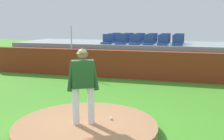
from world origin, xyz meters
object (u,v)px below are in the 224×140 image
(stadium_chair_8, at_px, (138,40))
(stadium_chair_14, at_px, (141,39))
(stadium_chair_16, at_px, (166,40))
(stadium_chair_7, at_px, (125,40))
(pitcher, at_px, (83,80))
(stadium_chair_12, at_px, (116,39))
(stadium_chair_3, at_px, (148,42))
(stadium_chair_5, at_px, (177,42))
(stadium_chair_13, at_px, (129,39))
(stadium_chair_1, at_px, (121,41))
(stadium_chair_2, at_px, (135,41))
(stadium_chair_0, at_px, (107,41))
(stadium_chair_11, at_px, (178,41))
(stadium_chair_6, at_px, (112,40))
(stadium_chair_15, at_px, (153,39))
(stadium_chair_17, at_px, (179,40))
(stadium_chair_4, at_px, (163,42))
(baseball, at_px, (111,118))
(stadium_chair_9, at_px, (151,41))
(stadium_chair_10, at_px, (164,41))

(stadium_chair_8, relative_size, stadium_chair_14, 1.00)
(stadium_chair_16, bearing_deg, stadium_chair_7, 23.27)
(pitcher, relative_size, stadium_chair_16, 3.60)
(stadium_chair_12, bearing_deg, stadium_chair_3, 139.55)
(pitcher, distance_m, stadium_chair_5, 7.68)
(stadium_chair_13, bearing_deg, stadium_chair_1, 89.47)
(stadium_chair_2, height_order, stadium_chair_3, same)
(stadium_chair_0, relative_size, stadium_chair_16, 1.00)
(stadium_chair_14, bearing_deg, stadium_chair_11, 156.77)
(stadium_chair_13, xyz_separation_m, stadium_chair_14, (0.67, -0.04, 0.00))
(stadium_chair_3, height_order, stadium_chair_6, same)
(stadium_chair_12, distance_m, stadium_chair_13, 0.74)
(stadium_chair_15, bearing_deg, stadium_chair_0, 40.31)
(stadium_chair_1, xyz_separation_m, stadium_chair_2, (0.71, 0.02, 0.00))
(stadium_chair_8, bearing_deg, stadium_chair_14, -89.69)
(stadium_chair_17, bearing_deg, stadium_chair_0, 26.60)
(stadium_chair_0, xyz_separation_m, stadium_chair_16, (2.80, 1.81, 0.00))
(stadium_chair_4, bearing_deg, stadium_chair_7, -23.86)
(baseball, bearing_deg, stadium_chair_15, 91.19)
(stadium_chair_2, relative_size, stadium_chair_9, 1.00)
(pitcher, xyz_separation_m, stadium_chair_10, (1.08, 8.42, 0.39))
(stadium_chair_6, bearing_deg, pitcher, 101.48)
(stadium_chair_3, xyz_separation_m, stadium_chair_5, (1.37, -0.04, 0.00))
(baseball, bearing_deg, stadium_chair_17, 82.03)
(stadium_chair_1, xyz_separation_m, stadium_chair_15, (1.37, 1.79, 0.00))
(stadium_chair_12, distance_m, stadium_chair_17, 3.51)
(stadium_chair_0, distance_m, stadium_chair_11, 3.61)
(stadium_chair_7, bearing_deg, stadium_chair_2, 128.26)
(stadium_chair_2, bearing_deg, stadium_chair_12, -51.31)
(stadium_chair_6, height_order, stadium_chair_9, same)
(stadium_chair_9, distance_m, stadium_chair_10, 0.70)
(stadium_chair_3, xyz_separation_m, stadium_chair_7, (-1.39, 0.92, 0.00))
(stadium_chair_7, bearing_deg, stadium_chair_11, 179.44)
(stadium_chair_6, bearing_deg, stadium_chair_17, -165.71)
(stadium_chair_1, relative_size, stadium_chair_16, 1.00)
(stadium_chair_2, bearing_deg, stadium_chair_14, -89.19)
(stadium_chair_9, bearing_deg, baseball, 91.29)
(stadium_chair_1, relative_size, stadium_chair_7, 1.00)
(stadium_chair_5, distance_m, stadium_chair_11, 0.93)
(stadium_chair_3, relative_size, stadium_chair_10, 1.00)
(stadium_chair_2, xyz_separation_m, stadium_chair_6, (-1.42, 0.87, 0.00))
(stadium_chair_10, bearing_deg, stadium_chair_16, -89.64)
(baseball, relative_size, stadium_chair_8, 0.15)
(stadium_chair_9, distance_m, stadium_chair_14, 1.14)
(stadium_chair_5, distance_m, stadium_chair_8, 2.25)
(stadium_chair_1, xyz_separation_m, stadium_chair_4, (2.07, 0.01, 0.00))
(stadium_chair_1, height_order, stadium_chair_10, same)
(stadium_chair_17, bearing_deg, stadium_chair_6, 14.29)
(stadium_chair_5, height_order, stadium_chair_17, same)
(baseball, xyz_separation_m, stadium_chair_17, (1.24, 8.84, 1.40))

